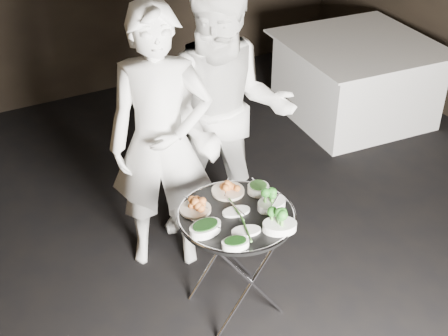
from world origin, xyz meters
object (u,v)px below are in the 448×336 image
serving_tray (237,216)px  waiter_left (161,143)px  dining_table (356,80)px  tray_stand (236,258)px  waiter_right (227,117)px

serving_tray → waiter_left: 0.71m
dining_table → tray_stand: bearing=-143.3°
serving_tray → dining_table: bearing=36.7°
tray_stand → waiter_left: waiter_left is taller
waiter_left → dining_table: 2.65m
serving_tray → dining_table: size_ratio=0.52×
tray_stand → serving_tray: bearing=45.0°
waiter_right → waiter_left: bearing=-150.4°
tray_stand → serving_tray: serving_tray is taller
serving_tray → waiter_right: waiter_right is taller
serving_tray → waiter_right: (0.32, 0.71, 0.22)m
tray_stand → serving_tray: size_ratio=1.04×
tray_stand → waiter_right: waiter_right is taller
tray_stand → dining_table: (2.23, 1.66, -0.02)m
waiter_left → dining_table: (2.40, 1.00, -0.52)m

